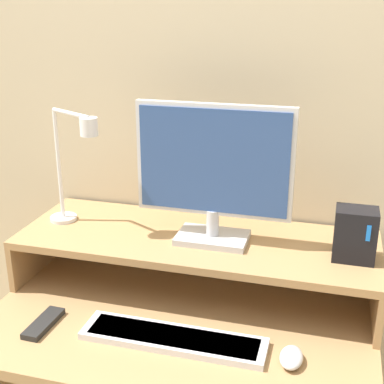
# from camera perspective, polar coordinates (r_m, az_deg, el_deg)

# --- Properties ---
(wall_back) EXTENTS (6.00, 0.05, 2.50)m
(wall_back) POSITION_cam_1_polar(r_m,az_deg,el_deg) (1.66, 2.52, 8.75)
(wall_back) COLOR beige
(wall_back) RESTS_ON ground_plane
(desk) EXTENTS (1.03, 0.69, 0.76)m
(desk) POSITION_cam_1_polar(r_m,az_deg,el_deg) (1.64, -1.07, -19.78)
(desk) COLOR #A87F51
(desk) RESTS_ON ground_plane
(monitor_shelf) EXTENTS (1.03, 0.37, 0.16)m
(monitor_shelf) POSITION_cam_1_polar(r_m,az_deg,el_deg) (1.57, 0.48, -5.60)
(monitor_shelf) COLOR #A87F51
(monitor_shelf) RESTS_ON desk
(monitor) EXTENTS (0.44, 0.13, 0.39)m
(monitor) POSITION_cam_1_polar(r_m,az_deg,el_deg) (1.46, 2.31, 2.32)
(monitor) COLOR #BCBCC1
(monitor) RESTS_ON monitor_shelf
(desk_lamp) EXTENTS (0.21, 0.14, 0.35)m
(desk_lamp) POSITION_cam_1_polar(r_m,az_deg,el_deg) (1.58, -12.49, 3.22)
(desk_lamp) COLOR silver
(desk_lamp) RESTS_ON monitor_shelf
(router_dock) EXTENTS (0.11, 0.08, 0.14)m
(router_dock) POSITION_cam_1_polar(r_m,az_deg,el_deg) (1.46, 17.00, -4.35)
(router_dock) COLOR black
(router_dock) RESTS_ON monitor_shelf
(keyboard) EXTENTS (0.47, 0.11, 0.02)m
(keyboard) POSITION_cam_1_polar(r_m,az_deg,el_deg) (1.38, -2.02, -15.34)
(keyboard) COLOR silver
(keyboard) RESTS_ON desk
(mouse) EXTENTS (0.05, 0.09, 0.03)m
(mouse) POSITION_cam_1_polar(r_m,az_deg,el_deg) (1.34, 10.55, -16.96)
(mouse) COLOR silver
(mouse) RESTS_ON desk
(remote_control) EXTENTS (0.05, 0.14, 0.02)m
(remote_control) POSITION_cam_1_polar(r_m,az_deg,el_deg) (1.49, -15.55, -13.35)
(remote_control) COLOR black
(remote_control) RESTS_ON desk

